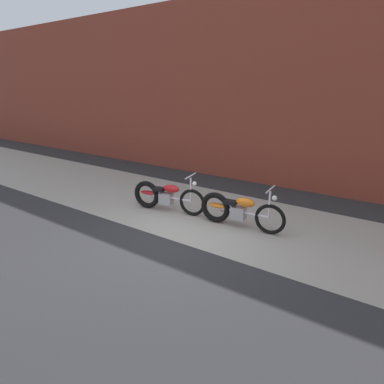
{
  "coord_description": "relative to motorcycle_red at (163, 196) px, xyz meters",
  "views": [
    {
      "loc": [
        3.88,
        -4.81,
        3.05
      ],
      "look_at": [
        -0.17,
        1.02,
        0.75
      ],
      "focal_mm": 30.63,
      "sensor_mm": 36.0,
      "label": 1
    }
  ],
  "objects": [
    {
      "name": "sidewalk_slab",
      "position": [
        1.21,
        0.52,
        -0.4
      ],
      "size": [
        36.0,
        3.5,
        0.01
      ],
      "primitive_type": "cube",
      "color": "#9E998E",
      "rests_on": "ground"
    },
    {
      "name": "motorcycle_red",
      "position": [
        0.0,
        0.0,
        0.0
      ],
      "size": [
        1.99,
        0.64,
        1.03
      ],
      "rotation": [
        0.0,
        0.0,
        0.18
      ],
      "color": "black",
      "rests_on": "ground"
    },
    {
      "name": "motorcycle_orange",
      "position": [
        1.96,
        0.16,
        0.0
      ],
      "size": [
        2.01,
        0.58,
        1.03
      ],
      "rotation": [
        0.0,
        0.0,
        0.08
      ],
      "color": "black",
      "rests_on": "ground"
    },
    {
      "name": "brick_building_wall",
      "position": [
        1.21,
        3.97,
        2.5
      ],
      "size": [
        36.0,
        0.5,
        5.8
      ],
      "primitive_type": "cube",
      "color": "brown",
      "rests_on": "ground"
    },
    {
      "name": "ground_plane",
      "position": [
        1.21,
        -1.23,
        -0.4
      ],
      "size": [
        80.0,
        80.0,
        0.0
      ],
      "primitive_type": "plane",
      "color": "#2D2D30"
    }
  ]
}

